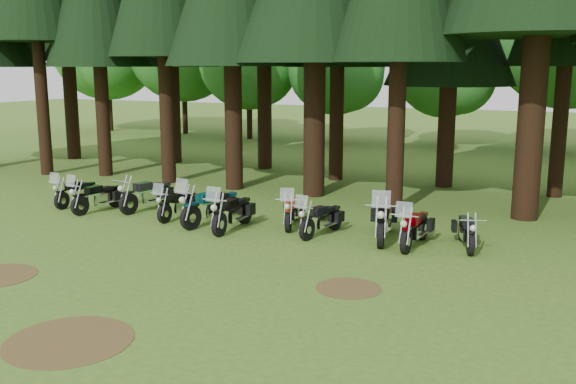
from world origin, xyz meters
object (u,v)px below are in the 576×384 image
(motorcycle_0, at_px, (76,193))
(motorcycle_6, at_px, (292,211))
(motorcycle_9, at_px, (415,229))
(motorcycle_3, at_px, (178,205))
(motorcycle_8, at_px, (383,220))
(motorcycle_7, at_px, (321,220))
(motorcycle_4, at_px, (211,207))
(motorcycle_10, at_px, (466,232))
(motorcycle_1, at_px, (98,198))
(motorcycle_5, at_px, (232,213))
(motorcycle_2, at_px, (148,196))

(motorcycle_0, bearing_deg, motorcycle_6, 3.85)
(motorcycle_6, xyz_separation_m, motorcycle_9, (3.81, -0.67, 0.02))
(motorcycle_0, bearing_deg, motorcycle_3, -1.58)
(motorcycle_6, bearing_deg, motorcycle_0, 166.31)
(motorcycle_3, height_order, motorcycle_8, motorcycle_8)
(motorcycle_7, bearing_deg, motorcycle_4, -164.92)
(motorcycle_3, height_order, motorcycle_10, motorcycle_3)
(motorcycle_0, height_order, motorcycle_6, motorcycle_6)
(motorcycle_0, distance_m, motorcycle_4, 5.54)
(motorcycle_1, height_order, motorcycle_4, motorcycle_4)
(motorcycle_9, bearing_deg, motorcycle_0, -178.59)
(motorcycle_5, relative_size, motorcycle_9, 1.04)
(motorcycle_1, relative_size, motorcycle_10, 1.11)
(motorcycle_2, height_order, motorcycle_9, motorcycle_9)
(motorcycle_0, relative_size, motorcycle_2, 0.87)
(motorcycle_10, bearing_deg, motorcycle_0, 163.12)
(motorcycle_1, xyz_separation_m, motorcycle_9, (10.31, 0.15, 0.01))
(motorcycle_2, xyz_separation_m, motorcycle_5, (3.79, -1.12, 0.00))
(motorcycle_2, distance_m, motorcycle_9, 9.00)
(motorcycle_2, distance_m, motorcycle_3, 1.68)
(motorcycle_5, relative_size, motorcycle_10, 1.19)
(motorcycle_1, relative_size, motorcycle_7, 1.04)
(motorcycle_7, height_order, motorcycle_9, motorcycle_9)
(motorcycle_4, xyz_separation_m, motorcycle_6, (2.27, 0.80, -0.07))
(motorcycle_4, distance_m, motorcycle_8, 5.14)
(motorcycle_7, relative_size, motorcycle_10, 1.07)
(motorcycle_5, bearing_deg, motorcycle_10, 6.16)
(motorcycle_1, height_order, motorcycle_5, motorcycle_5)
(motorcycle_8, bearing_deg, motorcycle_2, 164.43)
(motorcycle_4, relative_size, motorcycle_10, 1.27)
(motorcycle_2, relative_size, motorcycle_3, 1.15)
(motorcycle_3, bearing_deg, motorcycle_2, 161.33)
(motorcycle_2, bearing_deg, motorcycle_1, -137.65)
(motorcycle_4, bearing_deg, motorcycle_0, -170.57)
(motorcycle_9, height_order, motorcycle_10, motorcycle_9)
(motorcycle_1, xyz_separation_m, motorcycle_10, (11.55, 0.59, -0.04))
(motorcycle_0, xyz_separation_m, motorcycle_7, (8.96, -0.21, 0.01))
(motorcycle_7, xyz_separation_m, motorcycle_9, (2.64, -0.07, 0.03))
(motorcycle_6, bearing_deg, motorcycle_2, 163.25)
(motorcycle_2, bearing_deg, motorcycle_7, 4.79)
(motorcycle_1, height_order, motorcycle_9, motorcycle_9)
(motorcycle_2, height_order, motorcycle_5, motorcycle_5)
(motorcycle_7, xyz_separation_m, motorcycle_8, (1.69, 0.25, 0.10))
(motorcycle_6, distance_m, motorcycle_10, 5.06)
(motorcycle_5, height_order, motorcycle_6, motorcycle_5)
(motorcycle_8, xyz_separation_m, motorcycle_9, (0.95, -0.33, -0.07))
(motorcycle_5, bearing_deg, motorcycle_8, 8.61)
(motorcycle_1, xyz_separation_m, motorcycle_2, (1.34, 0.84, 0.03))
(motorcycle_3, bearing_deg, motorcycle_10, 4.34)
(motorcycle_2, xyz_separation_m, motorcycle_4, (2.89, -0.81, 0.04))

